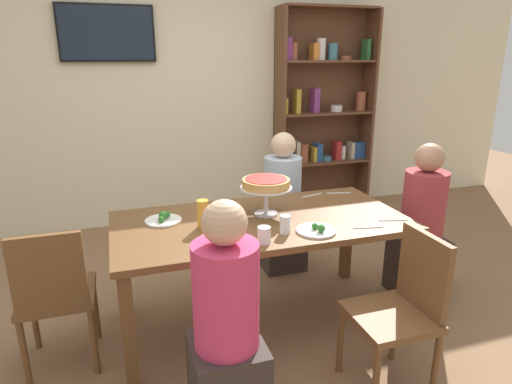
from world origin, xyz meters
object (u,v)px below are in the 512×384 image
at_px(water_glass_clear_near, 285,224).
at_px(water_glass_clear_far, 264,235).
at_px(bookshelf, 323,112).
at_px(diner_near_left, 227,336).
at_px(chair_near_right, 402,305).
at_px(diner_head_east, 420,232).
at_px(cutlery_fork_far, 339,193).
at_px(cutlery_spare_fork, 223,242).
at_px(cutlery_fork_near, 368,227).
at_px(cutlery_knife_near, 312,195).
at_px(television, 107,33).
at_px(beer_glass_amber_tall, 203,214).
at_px(diner_far_right, 282,212).
at_px(salad_plate_far_diner, 163,219).
at_px(salad_plate_near_diner, 317,230).
at_px(dining_table, 261,232).
at_px(chair_head_west, 55,293).
at_px(cutlery_knife_far, 393,220).

xyz_separation_m(water_glass_clear_near, water_glass_clear_far, (-0.16, -0.10, -0.01)).
height_order(bookshelf, water_glass_clear_near, bookshelf).
relative_size(water_glass_clear_near, water_glass_clear_far, 1.14).
xyz_separation_m(diner_near_left, chair_near_right, (0.93, -0.02, -0.01)).
bearing_deg(diner_head_east, cutlery_fork_far, -33.43).
distance_m(chair_near_right, cutlery_spare_fork, 1.00).
relative_size(cutlery_fork_near, cutlery_knife_near, 1.00).
relative_size(television, beer_glass_amber_tall, 5.11).
bearing_deg(water_glass_clear_near, diner_far_right, 69.36).
height_order(chair_near_right, salad_plate_far_diner, chair_near_right).
bearing_deg(cutlery_spare_fork, salad_plate_far_diner, 111.07).
height_order(salad_plate_near_diner, beer_glass_amber_tall, beer_glass_amber_tall).
bearing_deg(water_glass_clear_near, chair_near_right, -49.05).
bearing_deg(salad_plate_near_diner, bookshelf, 63.24).
bearing_deg(cutlery_fork_far, chair_near_right, 92.17).
bearing_deg(water_glass_clear_far, diner_head_east, 14.92).
bearing_deg(beer_glass_amber_tall, cutlery_spare_fork, -78.03).
bearing_deg(water_glass_clear_near, salad_plate_far_diner, 148.01).
bearing_deg(cutlery_knife_near, dining_table, 20.02).
distance_m(diner_near_left, cutlery_fork_far, 1.60).
bearing_deg(water_glass_clear_far, bookshelf, 57.48).
distance_m(diner_near_left, beer_glass_amber_tall, 0.81).
bearing_deg(salad_plate_near_diner, cutlery_fork_near, -6.30).
relative_size(diner_near_left, chair_head_west, 1.32).
relative_size(television, diner_near_left, 0.75).
bearing_deg(diner_head_east, bookshelf, -95.16).
relative_size(water_glass_clear_far, cutlery_knife_near, 0.53).
distance_m(chair_near_right, chair_head_west, 1.86).
relative_size(salad_plate_near_diner, cutlery_fork_far, 1.30).
xyz_separation_m(salad_plate_far_diner, water_glass_clear_far, (0.49, -0.50, 0.03)).
xyz_separation_m(salad_plate_near_diner, cutlery_fork_far, (0.48, 0.63, -0.01)).
bearing_deg(diner_far_right, chair_head_west, -63.85).
height_order(dining_table, water_glass_clear_near, water_glass_clear_near).
relative_size(diner_head_east, salad_plate_far_diner, 5.11).
distance_m(television, cutlery_knife_far, 3.09).
relative_size(beer_glass_amber_tall, water_glass_clear_far, 1.80).
bearing_deg(water_glass_clear_near, bookshelf, 59.32).
relative_size(television, cutlery_fork_far, 4.82).
bearing_deg(salad_plate_far_diner, dining_table, -14.30).
relative_size(dining_table, salad_plate_far_diner, 8.08).
bearing_deg(cutlery_fork_far, beer_glass_amber_tall, 30.85).
bearing_deg(cutlery_fork_far, television, -36.26).
relative_size(chair_head_west, salad_plate_near_diner, 3.71).
relative_size(beer_glass_amber_tall, cutlery_fork_near, 0.94).
height_order(salad_plate_far_diner, cutlery_knife_far, salad_plate_far_diner).
bearing_deg(beer_glass_amber_tall, chair_head_west, -175.73).
height_order(salad_plate_far_diner, cutlery_knife_near, salad_plate_far_diner).
bearing_deg(beer_glass_amber_tall, cutlery_knife_near, 22.35).
height_order(diner_near_left, water_glass_clear_far, diner_near_left).
relative_size(dining_table, diner_head_east, 1.58).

